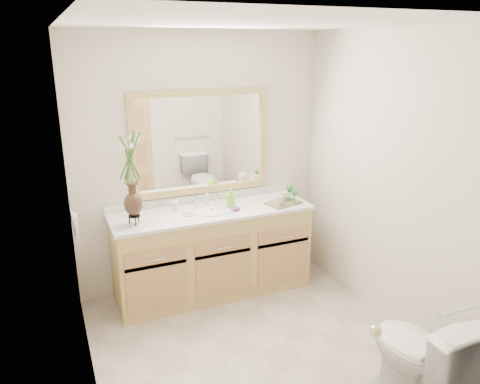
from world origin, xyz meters
name	(u,v)px	position (x,y,z in m)	size (l,w,h in m)	color
floor	(258,351)	(0.00, 0.00, 0.00)	(2.60, 2.60, 0.00)	#C0B3A4
ceiling	(263,23)	(0.00, 0.00, 2.40)	(2.40, 2.60, 0.02)	white
wall_back	(201,163)	(0.00, 1.30, 1.20)	(2.40, 0.02, 2.40)	white
wall_front	(383,292)	(0.00, -1.30, 1.20)	(2.40, 0.02, 2.40)	white
wall_left	(80,231)	(-1.20, 0.00, 1.20)	(0.02, 2.60, 2.40)	white
wall_right	(396,186)	(1.20, 0.00, 1.20)	(0.02, 2.60, 2.40)	white
vanity	(213,253)	(0.00, 1.01, 0.40)	(1.80, 0.55, 0.80)	tan
counter	(212,211)	(0.00, 1.01, 0.82)	(1.84, 0.57, 0.03)	silver
sink	(213,216)	(0.00, 1.00, 0.78)	(0.38, 0.34, 0.23)	white
mirror	(201,142)	(0.00, 1.28, 1.41)	(1.32, 0.04, 0.97)	white
switch_plate	(76,222)	(-1.19, 0.76, 0.98)	(0.02, 0.12, 0.12)	white
door	(322,343)	(-0.30, -1.29, 1.00)	(0.80, 0.03, 2.00)	tan
grab_bar	(480,304)	(0.70, -1.27, 0.95)	(0.03, 0.03, 0.55)	silver
toilet	(420,358)	(0.70, -0.92, 0.37)	(0.42, 0.75, 0.74)	white
flower_vase	(131,166)	(-0.72, 0.94, 1.34)	(0.18, 0.18, 0.75)	black
tumbler	(175,206)	(-0.31, 1.14, 0.87)	(0.06, 0.06, 0.08)	beige
soap_dish	(188,214)	(-0.24, 0.97, 0.84)	(0.10, 0.10, 0.03)	beige
soap_bottle	(231,199)	(0.19, 1.04, 0.91)	(0.07, 0.07, 0.15)	#7DE135
purple_dish	(235,209)	(0.19, 0.92, 0.85)	(0.09, 0.07, 0.03)	#65287A
tray	(283,203)	(0.68, 0.91, 0.84)	(0.32, 0.21, 0.02)	brown
mug_left	(278,200)	(0.60, 0.86, 0.89)	(0.10, 0.09, 0.10)	beige
mug_right	(283,196)	(0.70, 0.96, 0.89)	(0.09, 0.09, 0.09)	beige
goblet_front	(294,194)	(0.77, 0.87, 0.93)	(0.06, 0.06, 0.13)	#246C2D
goblet_back	(290,189)	(0.78, 0.98, 0.94)	(0.06, 0.06, 0.14)	#246C2D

